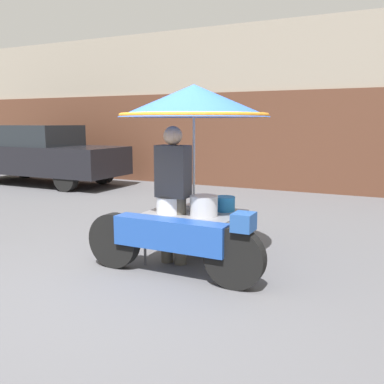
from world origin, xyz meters
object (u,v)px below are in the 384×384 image
at_px(vendor_motorcycle_cart, 192,130).
at_px(vendor_person, 173,188).
at_px(potted_plant, 10,159).
at_px(parked_car, 41,154).

relative_size(vendor_motorcycle_cart, vendor_person, 1.30).
distance_m(vendor_motorcycle_cart, vendor_person, 0.70).
height_order(vendor_motorcycle_cart, vendor_person, vendor_motorcycle_cart).
xyz_separation_m(vendor_motorcycle_cart, potted_plant, (-9.15, 5.34, -1.07)).
height_order(vendor_person, parked_car, vendor_person).
relative_size(vendor_motorcycle_cart, parked_car, 0.45).
bearing_deg(parked_car, vendor_motorcycle_cart, -32.23).
bearing_deg(potted_plant, parked_car, -24.86).
relative_size(parked_car, potted_plant, 5.16).
bearing_deg(vendor_person, parked_car, 146.45).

